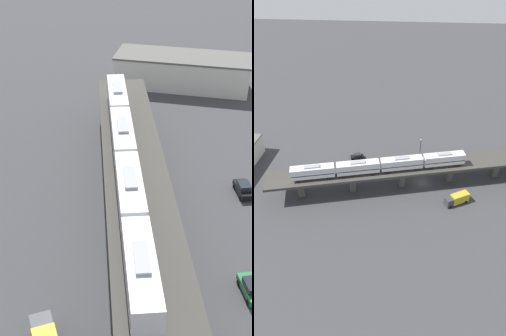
% 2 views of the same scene
% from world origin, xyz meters
% --- Properties ---
extents(ground_plane, '(400.00, 400.00, 0.00)m').
position_xyz_m(ground_plane, '(0.00, 0.00, 0.00)').
color(ground_plane, '#38383A').
extents(elevated_viaduct, '(29.97, 91.37, 7.02)m').
position_xyz_m(elevated_viaduct, '(0.04, -0.16, 6.05)').
color(elevated_viaduct, '#393733').
rests_on(elevated_viaduct, ground).
extents(subway_train, '(14.52, 49.04, 4.45)m').
position_xyz_m(subway_train, '(-4.55, 12.74, 9.56)').
color(subway_train, silver).
rests_on(subway_train, elevated_viaduct).
extents(street_car_green, '(3.09, 4.74, 1.89)m').
position_xyz_m(street_car_green, '(11.38, 2.34, 0.94)').
color(street_car_green, '#1E6638').
rests_on(street_car_green, ground).
extents(street_car_black, '(2.93, 4.72, 1.89)m').
position_xyz_m(street_car_black, '(11.31, 21.72, 0.94)').
color(street_car_black, black).
rests_on(street_car_black, ground).
extents(delivery_truck, '(5.39, 7.41, 3.20)m').
position_xyz_m(delivery_truck, '(-8.42, -9.59, 1.76)').
color(delivery_truck, '#333338').
rests_on(delivery_truck, ground).
extents(street_lamp, '(0.44, 0.44, 6.94)m').
position_xyz_m(street_lamp, '(14.37, 0.49, 4.11)').
color(street_lamp, black).
rests_on(street_lamp, ground).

